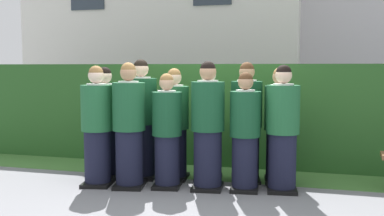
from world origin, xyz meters
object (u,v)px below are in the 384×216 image
at_px(student_front_row_3, 208,128).
at_px(student_rear_row_5, 279,128).
at_px(student_rear_row_3, 208,126).
at_px(student_front_row_1, 129,128).
at_px(student_rear_row_1, 141,122).
at_px(student_rear_row_0, 106,125).
at_px(student_rear_row_2, 174,127).
at_px(student_front_row_0, 97,129).
at_px(student_front_row_4, 245,135).
at_px(student_front_row_5, 283,131).
at_px(student_front_row_2, 167,134).
at_px(student_rear_row_4, 246,125).

xyz_separation_m(student_front_row_3, student_rear_row_5, (0.88, 0.59, -0.04)).
bearing_deg(student_rear_row_3, student_rear_row_5, 6.62).
height_order(student_front_row_1, student_rear_row_1, student_rear_row_1).
distance_m(student_rear_row_0, student_rear_row_3, 1.50).
bearing_deg(student_rear_row_2, student_rear_row_3, 11.07).
bearing_deg(student_front_row_0, student_front_row_1, 2.99).
distance_m(student_front_row_1, student_rear_row_1, 0.52).
bearing_deg(student_front_row_4, student_front_row_1, -170.54).
xyz_separation_m(student_rear_row_1, student_rear_row_5, (1.94, 0.26, -0.06)).
height_order(student_rear_row_0, student_rear_row_1, student_rear_row_1).
bearing_deg(student_front_row_3, student_rear_row_1, 162.86).
height_order(student_front_row_5, student_rear_row_0, student_front_row_5).
bearing_deg(student_rear_row_2, student_front_row_3, -33.22).
relative_size(student_front_row_2, student_front_row_4, 0.99).
height_order(student_rear_row_2, student_rear_row_5, student_rear_row_5).
bearing_deg(student_front_row_3, student_rear_row_2, 146.78).
bearing_deg(student_rear_row_0, student_rear_row_2, 7.79).
xyz_separation_m(student_front_row_0, student_front_row_1, (0.46, 0.02, 0.02)).
height_order(student_rear_row_1, student_rear_row_3, student_rear_row_1).
distance_m(student_front_row_5, student_rear_row_2, 1.55).
height_order(student_rear_row_0, student_rear_row_4, student_rear_row_4).
xyz_separation_m(student_front_row_0, student_rear_row_0, (-0.10, 0.46, -0.01)).
distance_m(student_front_row_5, student_rear_row_1, 2.03).
height_order(student_front_row_1, student_rear_row_3, student_front_row_1).
relative_size(student_rear_row_0, student_rear_row_4, 0.96).
distance_m(student_rear_row_1, student_rear_row_2, 0.49).
bearing_deg(student_rear_row_4, student_front_row_3, -128.41).
height_order(student_front_row_1, student_rear_row_5, student_front_row_1).
height_order(student_rear_row_0, student_rear_row_2, student_rear_row_0).
distance_m(student_front_row_1, student_front_row_5, 2.02).
bearing_deg(student_rear_row_5, student_rear_row_2, -171.92).
height_order(student_front_row_0, student_front_row_4, student_front_row_0).
height_order(student_front_row_0, student_rear_row_2, student_front_row_0).
relative_size(student_front_row_1, student_rear_row_4, 1.00).
relative_size(student_front_row_2, student_front_row_3, 0.90).
bearing_deg(student_rear_row_5, student_front_row_3, -146.27).
xyz_separation_m(student_front_row_4, student_rear_row_3, (-0.59, 0.41, 0.04)).
relative_size(student_front_row_0, student_front_row_3, 0.97).
xyz_separation_m(student_rear_row_0, student_rear_row_2, (1.01, 0.14, -0.01)).
xyz_separation_m(student_front_row_1, student_rear_row_1, (-0.03, 0.52, 0.03)).
relative_size(student_front_row_4, student_rear_row_2, 0.97).
relative_size(student_rear_row_4, student_rear_row_5, 1.05).
bearing_deg(student_rear_row_1, student_front_row_0, -127.89).
bearing_deg(student_front_row_5, student_rear_row_3, 162.99).
height_order(student_front_row_1, student_front_row_4, student_front_row_1).
bearing_deg(student_rear_row_3, student_front_row_2, -128.60).
relative_size(student_front_row_1, student_rear_row_5, 1.04).
xyz_separation_m(student_front_row_0, student_rear_row_4, (1.91, 0.76, 0.02)).
bearing_deg(student_rear_row_2, student_rear_row_5, 8.08).
relative_size(student_front_row_0, student_rear_row_1, 0.95).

